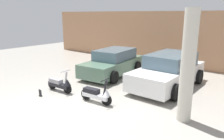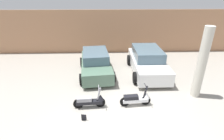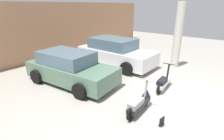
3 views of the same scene
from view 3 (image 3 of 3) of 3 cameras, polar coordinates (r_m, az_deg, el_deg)
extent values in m
plane|color=#9E998E|center=(6.21, 23.53, -11.58)|extent=(28.00, 28.00, 0.00)
cube|color=tan|center=(11.02, -22.36, 11.30)|extent=(19.60, 0.12, 3.30)
cylinder|color=black|center=(5.88, 10.93, -9.60)|extent=(0.43, 0.10, 0.42)
cylinder|color=black|center=(5.16, 6.29, -13.98)|extent=(0.43, 0.10, 0.42)
cube|color=black|center=(5.48, 8.81, -11.19)|extent=(1.12, 0.32, 0.15)
cube|color=gray|center=(5.25, 7.88, -10.69)|extent=(0.63, 0.28, 0.17)
cylinder|color=gray|center=(5.64, 11.00, -6.06)|extent=(0.20, 0.08, 0.60)
cylinder|color=gray|center=(5.51, 11.21, -3.27)|extent=(0.06, 0.49, 0.03)
cone|color=black|center=(5.76, 11.18, -7.25)|extent=(0.30, 0.30, 0.28)
cylinder|color=black|center=(7.55, 17.61, -3.22)|extent=(0.43, 0.11, 0.42)
cylinder|color=black|center=(6.73, 15.18, -5.91)|extent=(0.43, 0.11, 0.42)
cube|color=silver|center=(7.12, 16.51, -4.11)|extent=(1.12, 0.35, 0.15)
cube|color=black|center=(6.88, 16.11, -3.51)|extent=(0.63, 0.30, 0.16)
cylinder|color=black|center=(7.35, 17.84, -0.33)|extent=(0.20, 0.09, 0.60)
cylinder|color=black|center=(7.26, 18.09, 1.87)|extent=(0.07, 0.49, 0.03)
cone|color=silver|center=(7.47, 17.86, -1.33)|extent=(0.30, 0.30, 0.27)
cube|color=#51705B|center=(7.51, -13.03, -0.58)|extent=(2.05, 4.08, 0.65)
cube|color=slate|center=(7.49, -14.65, 3.95)|extent=(1.67, 2.34, 0.51)
cylinder|color=black|center=(7.44, -1.61, -1.84)|extent=(0.27, 0.62, 0.60)
cylinder|color=black|center=(6.24, -10.51, -6.78)|extent=(0.27, 0.62, 0.60)
cylinder|color=black|center=(8.96, -14.57, 1.43)|extent=(0.27, 0.62, 0.60)
cylinder|color=black|center=(7.99, -23.41, -1.97)|extent=(0.27, 0.62, 0.60)
cube|color=white|center=(9.59, 1.45, 4.83)|extent=(1.78, 4.27, 0.71)
cube|color=slate|center=(9.60, 0.26, 8.75)|extent=(1.57, 2.39, 0.56)
cylinder|color=black|center=(9.71, 11.01, 3.36)|extent=(0.22, 0.65, 0.65)
cylinder|color=black|center=(8.20, 4.80, 0.48)|extent=(0.22, 0.65, 0.65)
cylinder|color=black|center=(11.14, -1.04, 5.94)|extent=(0.22, 0.65, 0.65)
cylinder|color=black|center=(9.86, -7.99, 3.80)|extent=(0.22, 0.65, 0.65)
cube|color=black|center=(5.23, 15.82, -16.98)|extent=(0.18, 0.15, 0.01)
cube|color=black|center=(5.16, 15.96, -15.88)|extent=(0.20, 0.07, 0.26)
cylinder|color=beige|center=(9.67, 20.75, 10.42)|extent=(0.41, 0.41, 3.30)
camera|label=1|loc=(11.58, 56.14, 11.79)|focal=35.00mm
camera|label=2|loc=(6.42, 83.84, 16.74)|focal=28.00mm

